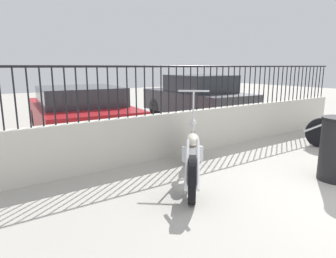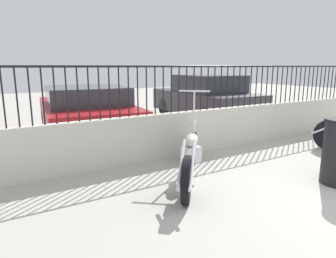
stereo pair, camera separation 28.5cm
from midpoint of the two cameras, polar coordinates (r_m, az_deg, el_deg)
name	(u,v)px [view 1 (the left image)]	position (r m, az deg, el deg)	size (l,w,h in m)	color
low_wall	(209,128)	(6.41, 6.56, 0.12)	(8.87, 0.18, 0.84)	beige
fence_railing	(210,81)	(6.28, 6.77, 9.06)	(8.87, 0.04, 0.89)	black
motorcycle_silver	(193,157)	(4.50, 2.89, -5.34)	(1.51, 1.80, 1.34)	black
car_red	(80,113)	(7.34, -17.56, 2.97)	(2.31, 4.09, 1.26)	black
car_dark_grey	(197,98)	(9.68, 4.68, 5.93)	(1.98, 4.03, 1.45)	black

